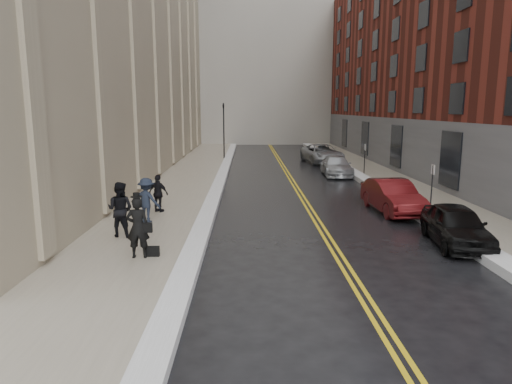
{
  "coord_description": "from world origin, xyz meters",
  "views": [
    {
      "loc": [
        -0.44,
        -12.16,
        4.7
      ],
      "look_at": [
        -0.12,
        4.73,
        1.6
      ],
      "focal_mm": 32.0,
      "sensor_mm": 36.0,
      "label": 1
    }
  ],
  "objects_px": {
    "car_maroon": "(392,196)",
    "pedestrian_b": "(147,200)",
    "car_silver_near": "(336,166)",
    "car_silver_far": "(322,154)",
    "pedestrian_a": "(120,209)",
    "pedestrian_c": "(158,193)",
    "car_black": "(456,225)",
    "pedestrian_main": "(138,228)"
  },
  "relations": [
    {
      "from": "car_maroon",
      "to": "pedestrian_b",
      "type": "bearing_deg",
      "value": -172.67
    },
    {
      "from": "car_silver_far",
      "to": "pedestrian_c",
      "type": "xyz_separation_m",
      "value": [
        -10.47,
        -19.65,
        0.18
      ]
    },
    {
      "from": "car_silver_near",
      "to": "car_silver_far",
      "type": "relative_size",
      "value": 0.8
    },
    {
      "from": "car_silver_far",
      "to": "pedestrian_c",
      "type": "distance_m",
      "value": 22.27
    },
    {
      "from": "pedestrian_b",
      "to": "pedestrian_a",
      "type": "bearing_deg",
      "value": 98.35
    },
    {
      "from": "car_maroon",
      "to": "pedestrian_a",
      "type": "height_order",
      "value": "pedestrian_a"
    },
    {
      "from": "car_silver_far",
      "to": "car_black",
      "type": "bearing_deg",
      "value": -96.24
    },
    {
      "from": "car_black",
      "to": "car_silver_far",
      "type": "bearing_deg",
      "value": 98.46
    },
    {
      "from": "pedestrian_main",
      "to": "car_silver_far",
      "type": "bearing_deg",
      "value": -112.81
    },
    {
      "from": "car_silver_near",
      "to": "car_silver_far",
      "type": "distance_m",
      "value": 7.58
    },
    {
      "from": "car_maroon",
      "to": "pedestrian_b",
      "type": "xyz_separation_m",
      "value": [
        -10.7,
        -2.18,
        0.3
      ]
    },
    {
      "from": "car_black",
      "to": "pedestrian_b",
      "type": "distance_m",
      "value": 11.7
    },
    {
      "from": "car_black",
      "to": "car_silver_near",
      "type": "height_order",
      "value": "car_black"
    },
    {
      "from": "car_silver_far",
      "to": "pedestrian_a",
      "type": "distance_m",
      "value": 26.05
    },
    {
      "from": "pedestrian_main",
      "to": "pedestrian_a",
      "type": "height_order",
      "value": "pedestrian_a"
    },
    {
      "from": "car_silver_near",
      "to": "car_maroon",
      "type": "bearing_deg",
      "value": -86.35
    },
    {
      "from": "car_silver_far",
      "to": "pedestrian_a",
      "type": "bearing_deg",
      "value": -123.12
    },
    {
      "from": "car_maroon",
      "to": "pedestrian_b",
      "type": "relative_size",
      "value": 2.52
    },
    {
      "from": "car_silver_near",
      "to": "pedestrian_a",
      "type": "xyz_separation_m",
      "value": [
        -10.88,
        -16.0,
        0.46
      ]
    },
    {
      "from": "car_black",
      "to": "pedestrian_c",
      "type": "bearing_deg",
      "value": 163.78
    },
    {
      "from": "pedestrian_c",
      "to": "car_silver_far",
      "type": "bearing_deg",
      "value": -93.69
    },
    {
      "from": "car_maroon",
      "to": "pedestrian_c",
      "type": "distance_m",
      "value": 10.59
    },
    {
      "from": "pedestrian_main",
      "to": "pedestrian_a",
      "type": "xyz_separation_m",
      "value": [
        -1.2,
        2.42,
        0.04
      ]
    },
    {
      "from": "car_silver_near",
      "to": "car_silver_far",
      "type": "xyz_separation_m",
      "value": [
        0.2,
        7.58,
        0.13
      ]
    },
    {
      "from": "car_maroon",
      "to": "car_black",
      "type": "bearing_deg",
      "value": -87.2
    },
    {
      "from": "car_maroon",
      "to": "car_silver_far",
      "type": "bearing_deg",
      "value": 86.15
    },
    {
      "from": "car_maroon",
      "to": "car_silver_near",
      "type": "xyz_separation_m",
      "value": [
        -0.3,
        11.73,
        -0.07
      ]
    },
    {
      "from": "pedestrian_a",
      "to": "pedestrian_c",
      "type": "xyz_separation_m",
      "value": [
        0.61,
        3.93,
        -0.15
      ]
    },
    {
      "from": "pedestrian_a",
      "to": "car_maroon",
      "type": "bearing_deg",
      "value": -146.07
    },
    {
      "from": "car_black",
      "to": "car_silver_far",
      "type": "xyz_separation_m",
      "value": [
        -0.73,
        24.4,
        0.11
      ]
    },
    {
      "from": "pedestrian_b",
      "to": "pedestrian_c",
      "type": "relative_size",
      "value": 1.08
    },
    {
      "from": "car_black",
      "to": "car_maroon",
      "type": "bearing_deg",
      "value": 103.71
    },
    {
      "from": "car_silver_far",
      "to": "pedestrian_a",
      "type": "height_order",
      "value": "pedestrian_a"
    },
    {
      "from": "pedestrian_main",
      "to": "pedestrian_b",
      "type": "bearing_deg",
      "value": -83.05
    },
    {
      "from": "car_silver_near",
      "to": "pedestrian_a",
      "type": "height_order",
      "value": "pedestrian_a"
    },
    {
      "from": "pedestrian_main",
      "to": "pedestrian_c",
      "type": "relative_size",
      "value": 1.14
    },
    {
      "from": "car_black",
      "to": "car_silver_far",
      "type": "relative_size",
      "value": 0.71
    },
    {
      "from": "pedestrian_main",
      "to": "pedestrian_c",
      "type": "xyz_separation_m",
      "value": [
        -0.59,
        6.35,
        -0.12
      ]
    },
    {
      "from": "car_maroon",
      "to": "car_silver_far",
      "type": "distance_m",
      "value": 19.3
    },
    {
      "from": "car_silver_near",
      "to": "pedestrian_main",
      "type": "distance_m",
      "value": 20.82
    },
    {
      "from": "pedestrian_c",
      "to": "car_silver_near",
      "type": "bearing_deg",
      "value": -106.04
    },
    {
      "from": "car_silver_near",
      "to": "pedestrian_c",
      "type": "distance_m",
      "value": 15.86
    }
  ]
}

